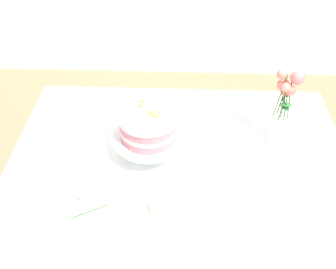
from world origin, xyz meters
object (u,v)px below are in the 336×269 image
object	(u,v)px
teacup	(163,208)
fallen_rose	(82,193)
dining_table	(179,177)
cake_stand	(150,140)
flower_vase	(283,110)
layer_cake	(149,126)

from	to	relation	value
teacup	fallen_rose	bearing A→B (deg)	168.97
dining_table	fallen_rose	size ratio (longest dim) A/B	10.74
cake_stand	flower_vase	world-z (taller)	flower_vase
cake_stand	flower_vase	distance (m)	0.56
layer_cake	fallen_rose	size ratio (longest dim) A/B	1.79
flower_vase	fallen_rose	size ratio (longest dim) A/B	2.69
layer_cake	teacup	size ratio (longest dim) A/B	1.95
cake_stand	fallen_rose	bearing A→B (deg)	-134.03
fallen_rose	dining_table	bearing A→B (deg)	29.68
flower_vase	teacup	bearing A→B (deg)	-138.82
cake_stand	flower_vase	bearing A→B (deg)	11.89
layer_cake	teacup	distance (m)	0.33
layer_cake	teacup	xyz separation A→B (m)	(0.07, -0.30, -0.13)
cake_stand	teacup	xyz separation A→B (m)	(0.07, -0.30, -0.06)
cake_stand	teacup	size ratio (longest dim) A/B	2.42
cake_stand	teacup	world-z (taller)	cake_stand
dining_table	flower_vase	xyz separation A→B (m)	(0.42, 0.15, 0.26)
fallen_rose	layer_cake	bearing A→B (deg)	45.97
cake_stand	layer_cake	xyz separation A→B (m)	(0.00, 0.00, 0.07)
cake_stand	layer_cake	distance (m)	0.07
dining_table	teacup	size ratio (longest dim) A/B	11.69
dining_table	cake_stand	xyz separation A→B (m)	(-0.12, 0.04, 0.17)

